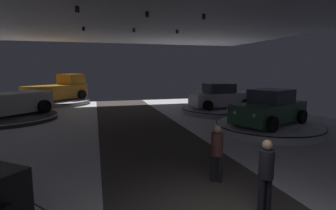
{
  "coord_description": "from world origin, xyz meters",
  "views": [
    {
      "loc": [
        -2.28,
        -3.69,
        3.06
      ],
      "look_at": [
        0.98,
        7.95,
        1.4
      ],
      "focal_mm": 27.93,
      "sensor_mm": 36.0,
      "label": 1
    }
  ],
  "objects_px": {
    "display_platform_far_left": "(5,118)",
    "display_platform_deep_left": "(57,102)",
    "visitor_walking_near": "(217,150)",
    "visitor_walking_far": "(266,171)",
    "pickup_truck_deep_left": "(59,90)",
    "display_car_mid_right": "(269,109)",
    "display_platform_far_right": "(220,110)",
    "display_platform_mid_right": "(268,127)",
    "display_car_far_right": "(220,97)"
  },
  "relations": [
    {
      "from": "display_car_far_right",
      "to": "display_car_mid_right",
      "type": "bearing_deg",
      "value": -92.27
    },
    {
      "from": "visitor_walking_far",
      "to": "display_platform_mid_right",
      "type": "bearing_deg",
      "value": 52.98
    },
    {
      "from": "display_platform_mid_right",
      "to": "display_platform_deep_left",
      "type": "relative_size",
      "value": 0.9
    },
    {
      "from": "display_car_mid_right",
      "to": "visitor_walking_far",
      "type": "height_order",
      "value": "display_car_mid_right"
    },
    {
      "from": "display_platform_far_right",
      "to": "pickup_truck_deep_left",
      "type": "xyz_separation_m",
      "value": [
        -11.58,
        8.36,
        1.05
      ]
    },
    {
      "from": "display_platform_deep_left",
      "to": "display_platform_mid_right",
      "type": "bearing_deg",
      "value": -50.24
    },
    {
      "from": "display_car_far_right",
      "to": "visitor_walking_far",
      "type": "height_order",
      "value": "display_car_far_right"
    },
    {
      "from": "visitor_walking_near",
      "to": "display_platform_mid_right",
      "type": "bearing_deg",
      "value": 42.5
    },
    {
      "from": "pickup_truck_deep_left",
      "to": "display_car_mid_right",
      "type": "bearing_deg",
      "value": -51.16
    },
    {
      "from": "display_platform_mid_right",
      "to": "display_car_mid_right",
      "type": "xyz_separation_m",
      "value": [
        0.03,
        0.01,
        0.93
      ]
    },
    {
      "from": "display_platform_mid_right",
      "to": "display_platform_far_right",
      "type": "relative_size",
      "value": 0.94
    },
    {
      "from": "display_platform_mid_right",
      "to": "display_car_mid_right",
      "type": "relative_size",
      "value": 1.12
    },
    {
      "from": "visitor_walking_far",
      "to": "display_platform_deep_left",
      "type": "bearing_deg",
      "value": 108.55
    },
    {
      "from": "display_platform_far_right",
      "to": "display_platform_deep_left",
      "type": "height_order",
      "value": "display_platform_far_right"
    },
    {
      "from": "display_car_mid_right",
      "to": "display_platform_deep_left",
      "type": "xyz_separation_m",
      "value": [
        -11.55,
        13.84,
        -0.96
      ]
    },
    {
      "from": "display_platform_mid_right",
      "to": "display_car_mid_right",
      "type": "height_order",
      "value": "display_car_mid_right"
    },
    {
      "from": "pickup_truck_deep_left",
      "to": "display_platform_far_left",
      "type": "bearing_deg",
      "value": -106.88
    },
    {
      "from": "display_platform_deep_left",
      "to": "pickup_truck_deep_left",
      "type": "relative_size",
      "value": 1.08
    },
    {
      "from": "display_platform_far_left",
      "to": "visitor_walking_near",
      "type": "bearing_deg",
      "value": -53.58
    },
    {
      "from": "display_car_far_right",
      "to": "display_platform_deep_left",
      "type": "height_order",
      "value": "display_car_far_right"
    },
    {
      "from": "display_platform_deep_left",
      "to": "visitor_walking_near",
      "type": "xyz_separation_m",
      "value": [
        6.42,
        -18.53,
        0.73
      ]
    },
    {
      "from": "display_platform_far_left",
      "to": "visitor_walking_far",
      "type": "relative_size",
      "value": 3.77
    },
    {
      "from": "display_car_far_right",
      "to": "display_platform_far_right",
      "type": "bearing_deg",
      "value": 0.94
    },
    {
      "from": "display_platform_far_left",
      "to": "visitor_walking_far",
      "type": "xyz_separation_m",
      "value": [
        8.77,
        -13.05,
        0.76
      ]
    },
    {
      "from": "display_platform_far_right",
      "to": "pickup_truck_deep_left",
      "type": "distance_m",
      "value": 14.32
    },
    {
      "from": "display_platform_mid_right",
      "to": "visitor_walking_near",
      "type": "xyz_separation_m",
      "value": [
        -5.1,
        -4.67,
        0.7
      ]
    },
    {
      "from": "display_platform_far_left",
      "to": "display_car_far_right",
      "type": "bearing_deg",
      "value": -4.23
    },
    {
      "from": "display_platform_mid_right",
      "to": "display_platform_far_right",
      "type": "xyz_separation_m",
      "value": [
        0.29,
        5.73,
        -0.0
      ]
    },
    {
      "from": "display_platform_far_right",
      "to": "display_platform_deep_left",
      "type": "distance_m",
      "value": 14.34
    },
    {
      "from": "display_platform_mid_right",
      "to": "display_car_far_right",
      "type": "relative_size",
      "value": 1.2
    },
    {
      "from": "display_car_mid_right",
      "to": "display_platform_far_left",
      "type": "distance_m",
      "value": 15.17
    },
    {
      "from": "visitor_walking_far",
      "to": "display_car_far_right",
      "type": "bearing_deg",
      "value": 67.39
    },
    {
      "from": "display_car_far_right",
      "to": "display_platform_far_left",
      "type": "bearing_deg",
      "value": 175.77
    },
    {
      "from": "pickup_truck_deep_left",
      "to": "visitor_walking_far",
      "type": "bearing_deg",
      "value": -72.22
    },
    {
      "from": "display_platform_far_right",
      "to": "display_platform_deep_left",
      "type": "xyz_separation_m",
      "value": [
        -11.81,
        8.13,
        -0.02
      ]
    },
    {
      "from": "display_platform_mid_right",
      "to": "display_platform_deep_left",
      "type": "bearing_deg",
      "value": 129.76
    },
    {
      "from": "display_platform_far_right",
      "to": "visitor_walking_far",
      "type": "xyz_separation_m",
      "value": [
        -5.04,
        -12.04,
        0.71
      ]
    },
    {
      "from": "display_platform_mid_right",
      "to": "display_car_far_right",
      "type": "xyz_separation_m",
      "value": [
        0.25,
        5.72,
        0.92
      ]
    },
    {
      "from": "display_platform_far_right",
      "to": "pickup_truck_deep_left",
      "type": "height_order",
      "value": "pickup_truck_deep_left"
    },
    {
      "from": "display_platform_far_right",
      "to": "display_car_far_right",
      "type": "bearing_deg",
      "value": -179.06
    },
    {
      "from": "display_platform_far_left",
      "to": "display_platform_far_right",
      "type": "xyz_separation_m",
      "value": [
        13.81,
        -1.02,
        0.05
      ]
    },
    {
      "from": "display_platform_far_left",
      "to": "visitor_walking_far",
      "type": "height_order",
      "value": "visitor_walking_far"
    },
    {
      "from": "visitor_walking_near",
      "to": "visitor_walking_far",
      "type": "bearing_deg",
      "value": -78.19
    },
    {
      "from": "display_platform_far_right",
      "to": "visitor_walking_near",
      "type": "distance_m",
      "value": 11.73
    },
    {
      "from": "display_platform_far_left",
      "to": "display_platform_deep_left",
      "type": "distance_m",
      "value": 7.39
    },
    {
      "from": "display_platform_mid_right",
      "to": "pickup_truck_deep_left",
      "type": "xyz_separation_m",
      "value": [
        -11.3,
        14.08,
        1.05
      ]
    },
    {
      "from": "visitor_walking_far",
      "to": "display_platform_far_right",
      "type": "bearing_deg",
      "value": 67.26
    },
    {
      "from": "display_platform_far_left",
      "to": "display_car_far_right",
      "type": "xyz_separation_m",
      "value": [
        13.78,
        -1.02,
        0.98
      ]
    },
    {
      "from": "display_car_mid_right",
      "to": "display_platform_deep_left",
      "type": "height_order",
      "value": "display_car_mid_right"
    },
    {
      "from": "display_platform_deep_left",
      "to": "visitor_walking_far",
      "type": "relative_size",
      "value": 3.57
    }
  ]
}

